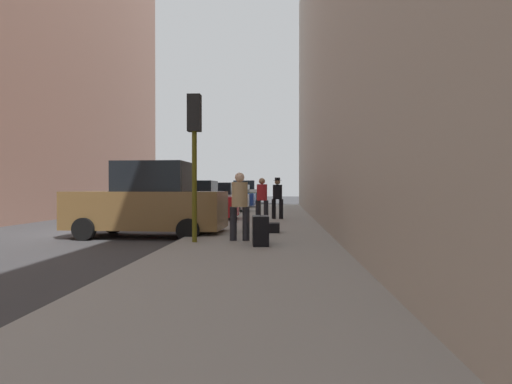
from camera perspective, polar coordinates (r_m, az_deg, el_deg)
The scene contains 15 objects.
ground_plane at distance 14.54m, azimuth -23.52°, elevation -5.29°, with size 120.00×120.00×0.00m, color #38383A.
sidewalk at distance 12.94m, azimuth 0.92°, elevation -5.63°, with size 4.00×40.00×0.15m, color gray.
parked_bronze_suv at distance 12.39m, azimuth -15.05°, elevation -1.49°, with size 4.65×2.16×2.25m.
parked_red_hatchback at distance 17.41m, azimuth -9.49°, elevation -1.51°, with size 4.23×2.12×1.79m.
parked_silver_sedan at distance 23.19m, azimuth -6.14°, elevation -1.00°, with size 4.27×2.19×1.79m.
parked_blue_sedan at distance 28.58m, azimuth -4.25°, elevation -0.71°, with size 4.26×2.17×1.79m.
parked_dark_green_sedan at distance 34.42m, azimuth -2.88°, elevation -0.51°, with size 4.26×2.18×1.79m.
parked_white_van at distance 40.23m, azimuth -1.91°, elevation -0.10°, with size 4.66×2.19×2.25m.
fire_hydrant at distance 17.88m, azimuth -3.27°, elevation -2.58°, with size 0.42×0.22×0.70m.
traffic_light at distance 9.94m, azimuth -8.79°, elevation 8.01°, with size 0.32×0.32×3.60m.
pedestrian_in_tan_coat at distance 10.01m, azimuth -2.35°, elevation -1.53°, with size 0.51×0.42×1.71m.
pedestrian_with_fedora at distance 17.18m, azimuth 3.08°, elevation -0.57°, with size 0.52×0.45×1.78m.
pedestrian_in_red_jacket at distance 15.30m, azimuth 0.86°, elevation -0.82°, with size 0.52×0.44×1.71m.
rolling_suitcase at distance 9.22m, azimuth 0.64°, elevation -5.52°, with size 0.42×0.60×1.04m.
duffel_bag at distance 11.93m, azimuth 2.62°, elevation -5.12°, with size 0.32×0.44×0.28m.
Camera 1 is at (6.65, -12.85, 1.46)m, focal length 28.00 mm.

